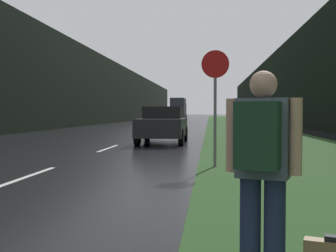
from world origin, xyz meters
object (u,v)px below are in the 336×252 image
Objects in this scene: car_passing_near at (163,125)px; stop_sign at (215,96)px; delivery_truck at (179,109)px; hitchhiker_with_backpack at (262,164)px.

stop_sign is at bearing 105.18° from car_passing_near.
car_passing_near is 0.48× the size of delivery_truck.
stop_sign reaches higher than car_passing_near.
hitchhiker_with_backpack is (0.26, -6.94, -0.77)m from stop_sign.
delivery_truck is (-3.42, 55.44, 1.18)m from car_passing_near.
hitchhiker_with_backpack is at bearing -87.89° from stop_sign.
stop_sign is 8.15m from car_passing_near.
hitchhiker_with_backpack is 0.18× the size of delivery_truck.
delivery_truck is at bearing 95.01° from stop_sign.
delivery_truck reaches higher than stop_sign.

